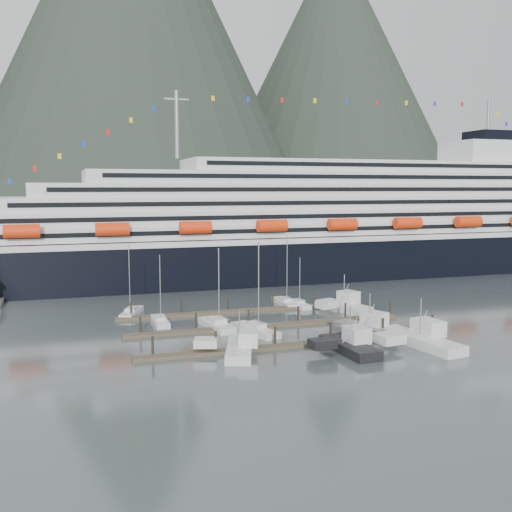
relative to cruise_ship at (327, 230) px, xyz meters
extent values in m
plane|color=#4C595A|center=(-30.03, -54.94, -12.04)|extent=(1600.00, 1600.00, 0.00)
cone|color=black|center=(9.97, 505.06, 167.96)|extent=(400.00, 400.00, 420.00)
cone|color=black|center=(269.97, 565.06, 142.96)|extent=(360.00, 360.00, 360.00)
cube|color=black|center=(-5.03, 0.06, -8.04)|extent=(210.00, 28.00, 12.00)
cube|color=silver|center=(-5.03, 0.06, -1.54)|extent=(205.80, 27.44, 1.50)
cube|color=silver|center=(-0.03, 0.06, 1.06)|extent=(185.00, 26.00, 3.20)
cube|color=black|center=(-0.03, -12.99, 1.22)|extent=(175.75, 0.20, 1.00)
cube|color=silver|center=(1.97, 0.06, 4.26)|extent=(180.00, 25.00, 3.20)
cube|color=black|center=(1.97, -12.49, 4.42)|extent=(171.00, 0.20, 1.00)
cube|color=silver|center=(3.97, 0.06, 7.46)|extent=(172.00, 24.00, 3.20)
cube|color=black|center=(3.97, -11.99, 7.62)|extent=(163.40, 0.20, 1.00)
cube|color=silver|center=(5.97, 0.06, 10.66)|extent=(160.00, 23.00, 3.20)
cube|color=black|center=(5.97, -11.49, 10.82)|extent=(152.00, 0.20, 1.00)
cube|color=silver|center=(7.97, 0.06, 13.76)|extent=(140.00, 22.00, 3.00)
cube|color=black|center=(7.97, -10.99, 13.91)|extent=(133.00, 0.20, 1.00)
cube|color=silver|center=(9.97, 0.06, 16.76)|extent=(95.00, 20.00, 3.00)
cube|color=black|center=(9.97, -9.99, 16.91)|extent=(90.25, 0.20, 1.00)
cube|color=silver|center=(49.97, 0.06, 21.26)|extent=(22.00, 16.00, 6.00)
cube|color=black|center=(49.97, 0.06, 25.76)|extent=(10.00, 10.00, 3.00)
cylinder|color=gray|center=(-40.03, 0.06, 26.26)|extent=(1.00, 1.00, 16.00)
cylinder|color=gray|center=(49.97, 0.06, 31.26)|extent=(0.80, 0.80, 10.00)
cylinder|color=#FF350D|center=(-75.03, -14.94, 2.46)|extent=(7.00, 2.80, 2.80)
cylinder|color=#FF350D|center=(-57.03, -14.94, 2.46)|extent=(7.00, 2.80, 2.80)
cylinder|color=#FF350D|center=(-39.03, -14.94, 2.46)|extent=(7.00, 2.80, 2.80)
cylinder|color=#FF350D|center=(-21.03, -14.94, 2.46)|extent=(7.00, 2.80, 2.80)
cylinder|color=#FF350D|center=(-3.03, -14.94, 2.46)|extent=(7.00, 2.80, 2.80)
cylinder|color=#FF350D|center=(14.97, -14.94, 2.46)|extent=(7.00, 2.80, 2.80)
cylinder|color=#FF350D|center=(32.97, -14.94, 2.46)|extent=(7.00, 2.80, 2.80)
cube|color=#463A2D|center=(-35.03, -64.94, -11.79)|extent=(48.00, 2.00, 0.50)
cylinder|color=black|center=(-56.03, -63.84, -10.64)|extent=(0.36, 0.36, 3.20)
cylinder|color=black|center=(-47.03, -63.84, -10.64)|extent=(0.36, 0.36, 3.20)
cylinder|color=black|center=(-38.03, -63.84, -10.64)|extent=(0.36, 0.36, 3.20)
cylinder|color=black|center=(-29.03, -63.84, -10.64)|extent=(0.36, 0.36, 3.20)
cylinder|color=black|center=(-20.03, -63.84, -10.64)|extent=(0.36, 0.36, 3.20)
cylinder|color=black|center=(-11.03, -63.84, -10.64)|extent=(0.36, 0.36, 3.20)
cube|color=#463A2D|center=(-35.03, -51.94, -11.79)|extent=(48.00, 2.00, 0.50)
cylinder|color=black|center=(-56.03, -50.84, -10.64)|extent=(0.36, 0.36, 3.20)
cylinder|color=black|center=(-47.03, -50.84, -10.64)|extent=(0.36, 0.36, 3.20)
cylinder|color=black|center=(-38.03, -50.84, -10.64)|extent=(0.36, 0.36, 3.20)
cylinder|color=black|center=(-29.03, -50.84, -10.64)|extent=(0.36, 0.36, 3.20)
cylinder|color=black|center=(-20.03, -50.84, -10.64)|extent=(0.36, 0.36, 3.20)
cylinder|color=black|center=(-11.03, -50.84, -10.64)|extent=(0.36, 0.36, 3.20)
cube|color=#463A2D|center=(-35.03, -38.94, -11.79)|extent=(48.00, 2.00, 0.50)
cylinder|color=black|center=(-56.03, -37.84, -10.64)|extent=(0.36, 0.36, 3.20)
cylinder|color=black|center=(-47.03, -37.84, -10.64)|extent=(0.36, 0.36, 3.20)
cylinder|color=black|center=(-38.03, -37.84, -10.64)|extent=(0.36, 0.36, 3.20)
cylinder|color=black|center=(-29.03, -37.84, -10.64)|extent=(0.36, 0.36, 3.20)
cylinder|color=black|center=(-20.03, -37.84, -10.64)|extent=(0.36, 0.36, 3.20)
cylinder|color=black|center=(-11.03, -37.84, -10.64)|extent=(0.36, 0.36, 3.20)
cube|color=silver|center=(-43.34, -50.03, -11.79)|extent=(4.41, 10.64, 1.61)
cube|color=silver|center=(-43.34, -50.03, -10.72)|extent=(2.78, 3.90, 0.92)
cylinder|color=gray|center=(-43.20, -51.05, -4.76)|extent=(0.18, 0.18, 12.50)
cube|color=silver|center=(-51.77, -43.71, -11.79)|extent=(2.36, 8.64, 1.20)
cube|color=silver|center=(-51.77, -43.71, -11.05)|extent=(1.76, 3.04, 0.69)
cylinder|color=gray|center=(-51.79, -44.58, -5.63)|extent=(0.14, 0.14, 11.27)
cube|color=silver|center=(-38.35, -55.26, -11.79)|extent=(5.69, 10.84, 1.54)
cube|color=silver|center=(-38.35, -55.26, -10.77)|extent=(3.14, 4.13, 0.88)
cylinder|color=gray|center=(-38.06, -56.27, -4.12)|extent=(0.18, 0.18, 13.85)
cube|color=silver|center=(-55.63, -34.94, -11.79)|extent=(5.44, 9.12, 1.25)
cube|color=silver|center=(-55.63, -34.94, -11.02)|extent=(2.80, 3.55, 0.71)
cylinder|color=gray|center=(-55.95, -35.77, -5.11)|extent=(0.14, 0.14, 12.26)
cube|color=silver|center=(-23.58, -37.27, -11.79)|extent=(2.95, 8.04, 1.22)
cube|color=silver|center=(-23.58, -37.27, -11.03)|extent=(1.98, 2.90, 0.70)
cylinder|color=gray|center=(-23.52, -38.05, -6.75)|extent=(0.14, 0.14, 9.01)
cube|color=silver|center=(-25.35, -34.94, -11.79)|extent=(2.49, 9.68, 1.29)
cube|color=silver|center=(-25.35, -34.94, -10.98)|extent=(1.87, 3.40, 0.74)
cylinder|color=gray|center=(-25.36, -35.91, -4.55)|extent=(0.15, 0.15, 13.33)
cube|color=silver|center=(-44.03, -65.63, -11.69)|extent=(7.30, 12.95, 1.92)
cube|color=silver|center=(-48.53, -64.10, -10.50)|extent=(3.98, 3.66, 1.15)
cube|color=silver|center=(-42.85, -66.03, -9.83)|extent=(3.76, 4.42, 2.12)
cube|color=black|center=(-42.85, -66.03, -9.06)|extent=(3.49, 4.12, 0.48)
cylinder|color=gray|center=(-44.03, -65.63, -8.19)|extent=(0.15, 0.15, 4.81)
cube|color=black|center=(-28.93, -69.94, -11.69)|extent=(4.58, 11.76, 2.09)
cube|color=black|center=(-33.30, -70.26, -10.36)|extent=(3.73, 2.78, 1.26)
cube|color=silver|center=(-27.78, -69.86, -9.63)|extent=(3.17, 3.66, 2.30)
cube|color=black|center=(-27.78, -69.86, -8.79)|extent=(2.95, 3.41, 0.52)
cylinder|color=gray|center=(-28.93, -69.94, -7.85)|extent=(0.17, 0.17, 5.24)
cube|color=silver|center=(-17.31, -69.94, -11.69)|extent=(6.24, 15.77, 2.19)
cube|color=silver|center=(-23.08, -70.83, -10.28)|extent=(4.20, 3.90, 1.32)
cube|color=silver|center=(-15.80, -69.71, -9.52)|extent=(3.74, 5.02, 2.41)
cube|color=black|center=(-15.80, -69.71, -8.64)|extent=(3.47, 4.68, 0.55)
cylinder|color=gray|center=(-17.31, -69.94, -7.65)|extent=(0.18, 0.18, 5.48)
cube|color=gray|center=(-21.31, -61.83, -11.69)|extent=(8.19, 12.84, 2.06)
cube|color=gray|center=(-25.64, -63.64, -10.39)|extent=(4.28, 3.86, 1.24)
cube|color=silver|center=(-20.16, -61.35, -9.67)|extent=(4.09, 4.54, 2.27)
cube|color=black|center=(-20.16, -61.35, -8.84)|extent=(3.81, 4.23, 0.52)
cylinder|color=gray|center=(-21.31, -61.83, -7.92)|extent=(0.16, 0.16, 5.15)
cube|color=silver|center=(-16.73, -43.70, -11.69)|extent=(7.28, 12.37, 2.14)
cube|color=silver|center=(-20.98, -45.07, -10.33)|extent=(4.25, 3.58, 1.28)
cube|color=silver|center=(-15.61, -43.34, -9.58)|extent=(3.93, 4.28, 2.35)
cube|color=black|center=(-15.61, -43.34, -8.73)|extent=(3.66, 3.99, 0.53)
cylinder|color=gray|center=(-16.73, -43.70, -7.76)|extent=(0.17, 0.17, 5.34)
camera|label=1|loc=(-67.61, -144.86, 11.41)|focal=42.00mm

